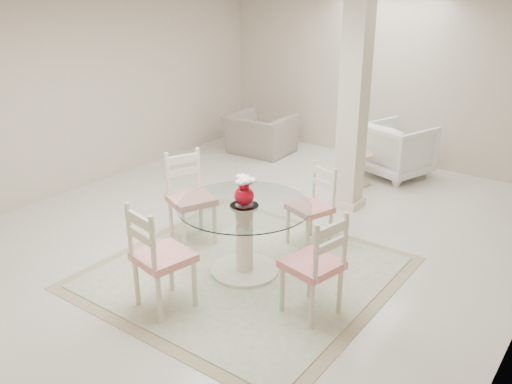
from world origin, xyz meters
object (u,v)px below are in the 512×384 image
Objects in this scene: dining_chair_north at (315,200)px; dining_chair_west at (189,191)px; column at (353,107)px; red_vase at (244,190)px; dining_chair_east at (318,259)px; armchair_white at (397,150)px; dining_chair_south at (156,251)px; recliner_taupe at (260,134)px; dining_table at (245,239)px; side_table at (356,170)px.

dining_chair_north is 0.90× the size of dining_chair_west.
column reaches higher than dining_chair_west.
column is 8.78× the size of red_vase.
dining_chair_west is (-1.02, -2.01, -0.74)m from column.
armchair_white is (-0.91, 4.02, -0.18)m from dining_chair_east.
dining_chair_south is at bearing -94.64° from column.
column is 2.55× the size of recliner_taupe.
dining_chair_east is 0.97× the size of dining_chair_south.
red_vase is at bearing -84.32° from dining_chair_north.
dining_table is at bearing -91.76° from dining_chair_south.
armchair_white is at bearing -175.10° from recliner_taupe.
dining_chair_north is 0.90× the size of dining_chair_south.
column is at bearing 89.29° from dining_table.
recliner_taupe is (-3.29, 3.72, -0.25)m from dining_chair_east.
dining_table is 0.54m from red_vase.
dining_chair_east is 1.45m from dining_chair_south.
red_vase is at bearing -33.69° from dining_table.
recliner_taupe is at bearing 123.42° from dining_table.
dining_chair_north reaches higher than recliner_taupe.
armchair_white is 0.79m from side_table.
dining_chair_north is (0.24, 0.99, -0.39)m from red_vase.
armchair_white is at bearing -154.84° from dining_chair_east.
recliner_taupe is (-2.30, 3.48, -0.05)m from dining_table.
recliner_taupe is at bearing 154.87° from dining_chair_north.
red_vase is (0.00, -0.00, 0.54)m from dining_table.
dining_chair_east is at bearing -79.82° from dining_chair_west.
armchair_white is at bearing 7.07° from dining_chair_west.
dining_table is 2.84× the size of side_table.
dining_chair_north is at bearing -35.25° from dining_chair_west.
column is at bearing 118.91° from dining_chair_north.
armchair_white is (0.05, 1.51, -0.93)m from column.
dining_table is 1.05m from dining_chair_west.
dining_chair_west is (-0.99, 0.25, 0.22)m from dining_table.
armchair_white is (-0.16, 2.79, -0.14)m from dining_chair_north.
dining_chair_north is at bearing 133.28° from recliner_taupe.
dining_chair_west is (-1.00, 0.26, -0.32)m from red_vase.
column is 2.58× the size of dining_chair_north.
armchair_white is at bearing 63.94° from side_table.
column reaches higher than recliner_taupe.
dining_chair_north is at bearing 111.41° from armchair_white.
dining_chair_east is at bearing -69.45° from side_table.
dining_table is 4.17m from recliner_taupe.
recliner_taupe is (-2.54, 2.49, -0.21)m from dining_chair_north.
dining_chair_south is (-0.26, -3.27, -0.74)m from column.
armchair_white reaches higher than recliner_taupe.
dining_chair_north is at bearing -76.71° from side_table.
side_table is (0.74, 2.84, -0.40)m from dining_chair_west.
dining_chair_south is 4.93m from recliner_taupe.
red_vase is at bearing 106.90° from armchair_white.
dining_chair_west is at bearing 91.12° from armchair_white.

